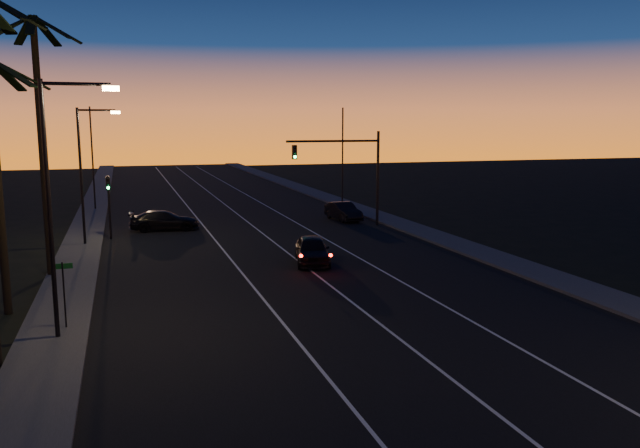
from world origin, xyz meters
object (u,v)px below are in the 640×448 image
object	(u,v)px
lead_car	(312,250)
cross_car	(164,220)
signal_mast	(348,162)
right_car	(343,211)

from	to	relation	value
lead_car	cross_car	world-z (taller)	lead_car
lead_car	cross_car	distance (m)	15.10
signal_mast	cross_car	distance (m)	13.85
signal_mast	cross_car	xyz separation A→B (m)	(-13.02, 2.45, -4.06)
lead_car	cross_car	xyz separation A→B (m)	(-6.95, 13.41, -0.04)
lead_car	cross_car	bearing A→B (deg)	117.41
signal_mast	lead_car	xyz separation A→B (m)	(-6.06, -10.96, -4.02)
signal_mast	right_car	xyz separation A→B (m)	(0.72, 2.97, -4.06)
signal_mast	cross_car	world-z (taller)	signal_mast
signal_mast	lead_car	size ratio (longest dim) A/B	1.38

